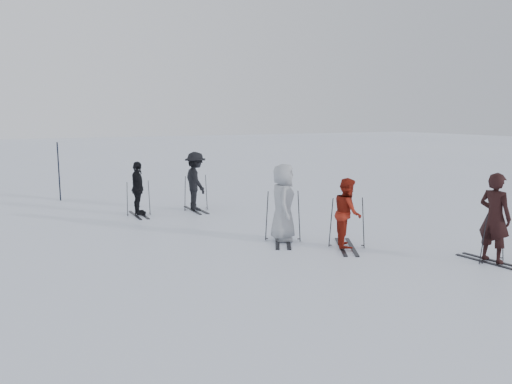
# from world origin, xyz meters

# --- Properties ---
(ground) EXTENTS (120.00, 120.00, 0.00)m
(ground) POSITION_xyz_m (0.00, 0.00, 0.00)
(ground) COLOR silver
(ground) RESTS_ON ground
(skier_near_dark) EXTENTS (0.53, 0.75, 1.92)m
(skier_near_dark) POSITION_xyz_m (2.98, -4.38, 0.96)
(skier_near_dark) COLOR black
(skier_near_dark) RESTS_ON ground
(skier_red) EXTENTS (0.93, 1.00, 1.65)m
(skier_red) POSITION_xyz_m (0.94, -1.97, 0.83)
(skier_red) COLOR maroon
(skier_red) RESTS_ON ground
(skier_grey) EXTENTS (0.99, 1.12, 1.92)m
(skier_grey) POSITION_xyz_m (-0.12, -0.73, 0.96)
(skier_grey) COLOR #999CA1
(skier_grey) RESTS_ON ground
(skier_uphill_left) EXTENTS (0.41, 0.99, 1.68)m
(skier_uphill_left) POSITION_xyz_m (-2.58, 4.12, 0.84)
(skier_uphill_left) COLOR black
(skier_uphill_left) RESTS_ON ground
(skier_uphill_far) EXTENTS (0.73, 1.25, 1.92)m
(skier_uphill_far) POSITION_xyz_m (-0.67, 4.10, 0.96)
(skier_uphill_far) COLOR black
(skier_uphill_far) RESTS_ON ground
(skis_near_dark) EXTENTS (1.66, 1.00, 1.15)m
(skis_near_dark) POSITION_xyz_m (2.98, -4.38, 0.58)
(skis_near_dark) COLOR black
(skis_near_dark) RESTS_ON ground
(skis_red) EXTENTS (1.94, 1.62, 1.25)m
(skis_red) POSITION_xyz_m (0.94, -1.97, 0.63)
(skis_red) COLOR black
(skis_red) RESTS_ON ground
(skis_grey) EXTENTS (2.04, 1.71, 1.32)m
(skis_grey) POSITION_xyz_m (-0.12, -0.73, 0.66)
(skis_grey) COLOR black
(skis_grey) RESTS_ON ground
(skis_uphill_left) EXTENTS (1.55, 0.83, 1.13)m
(skis_uphill_left) POSITION_xyz_m (-2.58, 4.12, 0.56)
(skis_uphill_left) COLOR black
(skis_uphill_left) RESTS_ON ground
(skis_uphill_far) EXTENTS (1.67, 0.90, 1.21)m
(skis_uphill_far) POSITION_xyz_m (-0.67, 4.10, 0.61)
(skis_uphill_far) COLOR black
(skis_uphill_far) RESTS_ON ground
(piste_marker) EXTENTS (0.05, 0.05, 2.16)m
(piste_marker) POSITION_xyz_m (-4.51, 8.17, 1.08)
(piste_marker) COLOR black
(piste_marker) RESTS_ON ground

